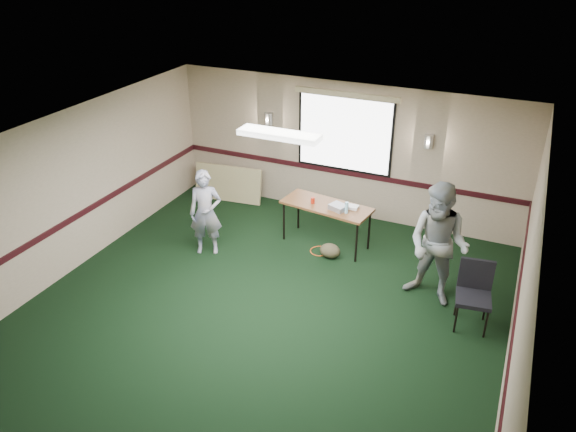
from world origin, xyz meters
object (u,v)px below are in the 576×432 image
at_px(folding_table, 326,208).
at_px(projector, 338,207).
at_px(person_right, 438,245).
at_px(conference_chair, 474,289).
at_px(person_left, 206,213).

relative_size(folding_table, projector, 5.94).
distance_m(projector, person_right, 2.06).
bearing_deg(projector, conference_chair, -4.30).
distance_m(conference_chair, person_right, 0.82).
bearing_deg(conference_chair, person_left, 169.85).
bearing_deg(projector, folding_table, -179.93).
xyz_separation_m(conference_chair, person_left, (-4.61, 0.17, 0.19)).
xyz_separation_m(folding_table, person_left, (-1.85, -1.10, 0.03)).
xyz_separation_m(folding_table, conference_chair, (2.77, -1.28, -0.16)).
bearing_deg(projector, person_right, -3.14).
bearing_deg(person_right, projector, 170.26).
distance_m(folding_table, projector, 0.29).
bearing_deg(person_left, conference_chair, -26.60).
distance_m(folding_table, person_right, 2.34).
xyz_separation_m(person_left, person_right, (3.98, 0.17, 0.21)).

